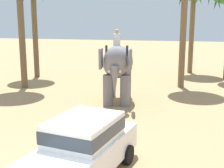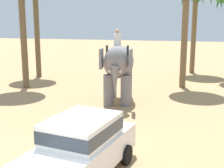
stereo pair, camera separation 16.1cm
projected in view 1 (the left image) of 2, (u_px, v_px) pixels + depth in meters
car_sedan_foreground at (83, 145)px, 8.44m from camera, size 2.38×4.33×1.70m
elephant_with_mahout at (117, 65)px, 16.06m from camera, size 2.13×3.99×3.88m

